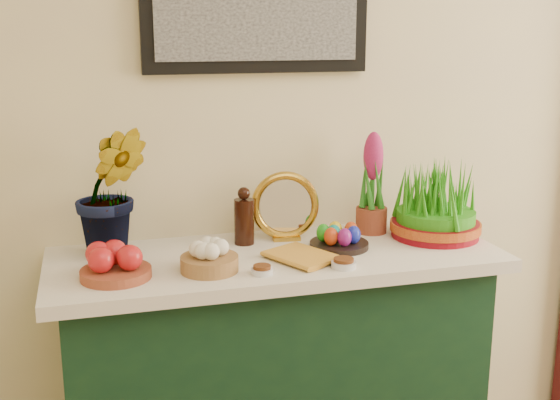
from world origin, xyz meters
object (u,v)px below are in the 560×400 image
object	(u,v)px
hyacinth_green	(110,171)
wheatgrass_sabzeh	(436,206)
mirror	(285,207)
sideboard	(276,386)
book	(283,261)

from	to	relation	value
hyacinth_green	wheatgrass_sabzeh	bearing A→B (deg)	-3.61
mirror	wheatgrass_sabzeh	xyz separation A→B (m)	(0.49, -0.11, -0.00)
sideboard	book	distance (m)	0.50
hyacinth_green	mirror	xyz separation A→B (m)	(0.55, 0.02, -0.16)
hyacinth_green	mirror	world-z (taller)	hyacinth_green
sideboard	mirror	size ratio (longest dim) A/B	5.62
book	mirror	bearing A→B (deg)	45.05
mirror	wheatgrass_sabzeh	distance (m)	0.50
book	wheatgrass_sabzeh	world-z (taller)	wheatgrass_sabzeh
hyacinth_green	book	world-z (taller)	hyacinth_green
hyacinth_green	wheatgrass_sabzeh	xyz separation A→B (m)	(1.04, -0.09, -0.16)
mirror	sideboard	bearing A→B (deg)	-117.57
mirror	book	world-z (taller)	mirror
wheatgrass_sabzeh	hyacinth_green	bearing A→B (deg)	175.13
sideboard	wheatgrass_sabzeh	bearing A→B (deg)	1.87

